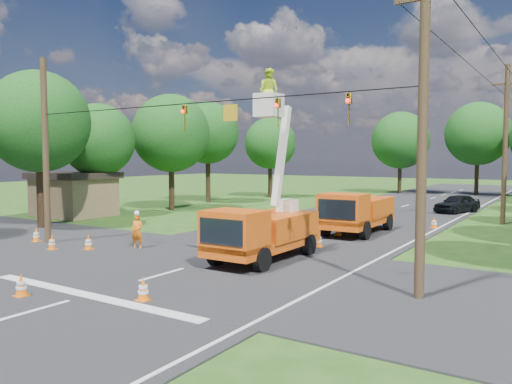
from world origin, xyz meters
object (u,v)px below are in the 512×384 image
Objects in this scene: tree_left_b at (38,122)px; tree_left_c at (98,140)px; traffic_cone_6 at (36,235)px; pole_right_mid at (505,143)px; tree_far_a at (400,140)px; traffic_cone_1 at (143,289)px; traffic_cone_0 at (21,285)px; tree_left_e at (208,133)px; second_truck at (356,212)px; traffic_cone_7 at (434,223)px; traffic_cone_4 at (88,242)px; tree_left_d at (171,133)px; bucket_truck at (263,220)px; tree_left_f at (270,143)px; distant_car at (457,204)px; tree_far_b at (478,134)px; pole_right_near at (423,127)px; traffic_cone_3 at (339,230)px; pole_left at (46,152)px; traffic_cone_5 at (52,242)px; ground_worker at (137,231)px; shed at (74,194)px.

tree_left_b is 1.16× the size of tree_left_c.
tree_left_b is at bearing 143.58° from traffic_cone_6.
pole_right_mid is 27.32m from tree_left_c.
traffic_cone_1 is at bearing -81.92° from tree_far_a.
traffic_cone_6 is 0.09× the size of tree_left_c.
traffic_cone_0 is 32.67m from tree_left_e.
traffic_cone_6 is (-12.42, -11.17, -0.86)m from second_truck.
tree_left_e is (-22.14, 6.55, 6.13)m from traffic_cone_7.
second_truck is 15.68m from traffic_cone_1.
traffic_cone_4 is 18.44m from tree_left_d.
traffic_cone_7 is (3.69, 13.30, -1.33)m from bucket_truck.
traffic_cone_7 is at bearing -35.85° from tree_left_f.
distant_car is 20.98m from tree_far_b.
traffic_cone_6 is 19.30m from pole_right_near.
pole_left is (-11.25, -9.69, 4.14)m from traffic_cone_3.
distant_car reaches higher than traffic_cone_5.
tree_far_a reaches higher than traffic_cone_7.
traffic_cone_0 and traffic_cone_5 have the same top height.
tree_left_c is at bearing 159.27° from bucket_truck.
distant_car is 29.80m from tree_left_b.
traffic_cone_5 is at bearing 138.73° from traffic_cone_0.
pole_right_mid is 24.05m from tree_left_d.
traffic_cone_1 is at bearing -61.36° from ground_worker.
traffic_cone_3 is 0.07× the size of tree_far_b.
traffic_cone_1 is at bearing -22.42° from pole_left.
traffic_cone_4 is at bearing -21.08° from tree_left_b.
pole_right_near is (18.70, 0.17, 4.75)m from traffic_cone_6.
pole_left is (-11.27, 4.65, 4.14)m from traffic_cone_1.
tree_far_b reaches higher than pole_left.
traffic_cone_5 is at bearing -103.00° from tree_far_b.
pole_left is at bearing -79.98° from tree_left_f.
traffic_cone_6 is at bearing 176.09° from ground_worker.
traffic_cone_0 is 0.07× the size of tree_far_b.
traffic_cone_7 is at bearing -69.44° from tree_far_a.
tree_far_b is at bearing 40.12° from tree_left_f.
tree_left_b is 19.14m from tree_left_e.
pole_left is at bearing -69.86° from tree_left_d.
tree_left_d is at bearing 108.48° from ground_worker.
traffic_cone_7 is 0.08× the size of tree_left_d.
traffic_cone_3 is 0.09× the size of tree_left_c.
traffic_cone_5 is at bearing -130.59° from second_truck.
traffic_cone_1 is 33.05m from tree_left_e.
tree_left_e is (-9.16, 23.08, 6.13)m from traffic_cone_5.
tree_left_e is 1.12× the size of tree_left_f.
traffic_cone_0 is 3.83m from traffic_cone_1.
tree_left_b reaches higher than shed.
tree_left_b is at bearing -83.10° from tree_left_e.
tree_far_a is (11.50, 34.00, 0.75)m from tree_left_c.
shed is at bearing 124.99° from tree_left_b.
second_truck is at bearing 41.98° from traffic_cone_6.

